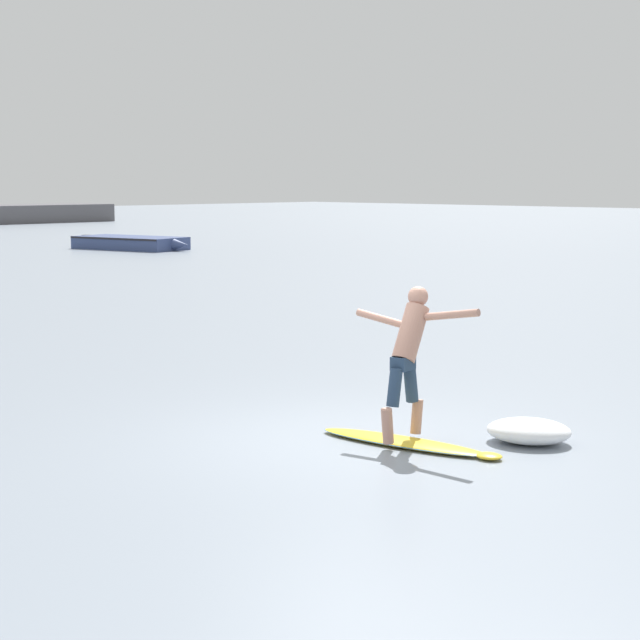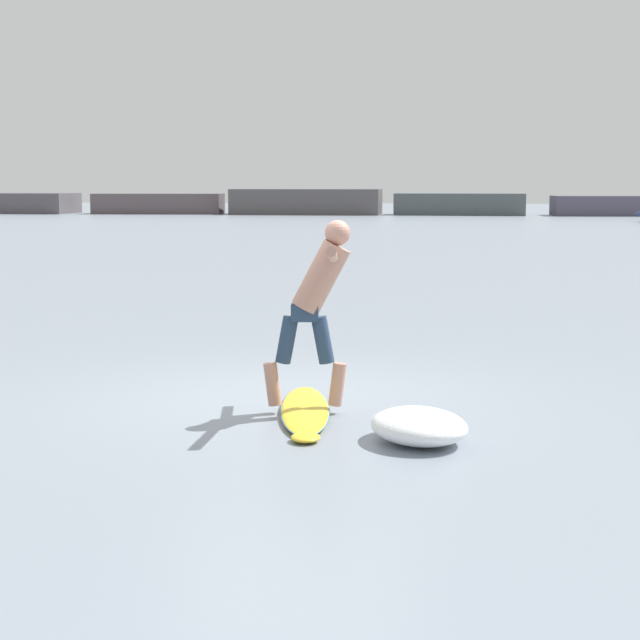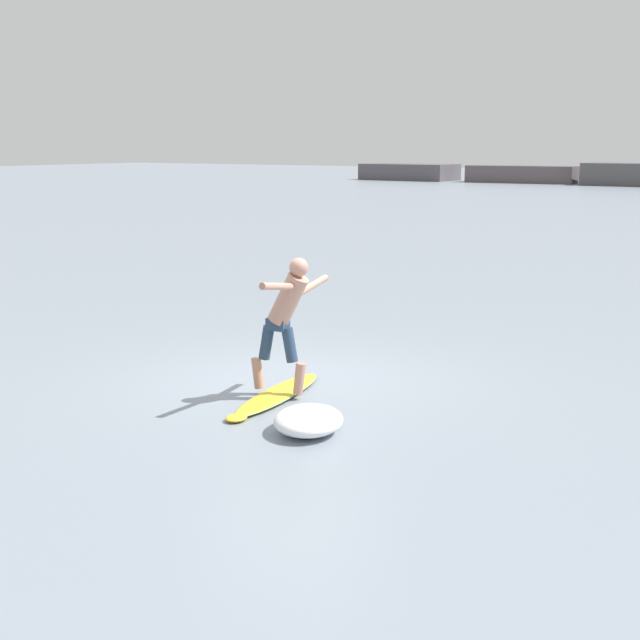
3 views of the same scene
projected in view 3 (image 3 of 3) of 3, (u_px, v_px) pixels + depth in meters
The scene contains 4 objects.
ground_plane at pixel (293, 381), 12.52m from camera, with size 200.00×200.00×0.00m, color gray.
surfboard at pixel (277, 395), 11.71m from camera, with size 0.82×2.44×0.22m.
surfer at pixel (287, 312), 11.47m from camera, with size 0.86×1.71×1.79m.
wave_foam_at_tail at pixel (308, 420), 10.29m from camera, with size 1.14×1.25×0.29m.
Camera 3 is at (6.88, -9.97, 3.30)m, focal length 50.00 mm.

